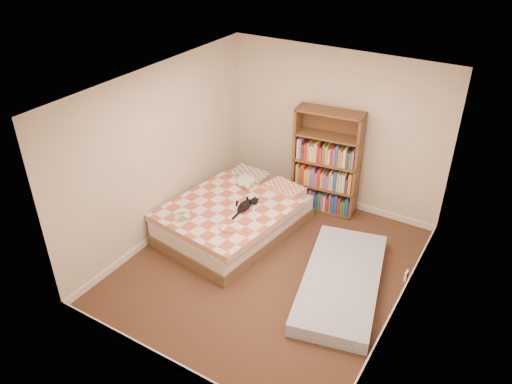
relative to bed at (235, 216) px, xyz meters
The scene contains 6 objects.
room 1.35m from the bed, 29.25° to the right, with size 3.51×4.01×2.51m.
bed is the anchor object (origin of this frame).
bookshelf 1.57m from the bed, 55.69° to the left, with size 1.04×0.45×1.67m.
floor_mattress 1.89m from the bed, 10.83° to the right, with size 0.93×2.07×0.19m, color #677DAC.
black_cat 0.38m from the bed, 13.06° to the right, with size 0.26×0.56×0.13m.
white_dog 0.60m from the bed, 103.65° to the left, with size 0.32×0.33×0.15m.
Camera 1 is at (2.60, -4.63, 4.36)m, focal length 35.00 mm.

